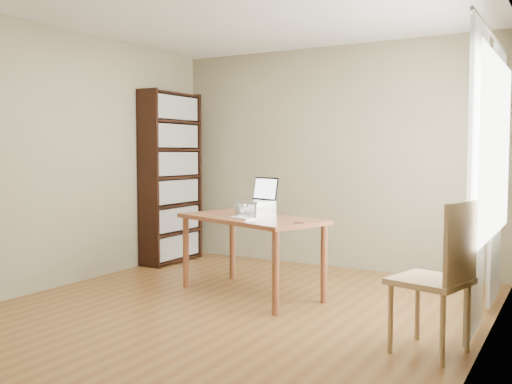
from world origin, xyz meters
name	(u,v)px	position (x,y,z in m)	size (l,w,h in m)	color
room	(234,159)	(0.03, 0.01, 1.30)	(4.04, 4.54, 2.64)	brown
bookshelf	(171,177)	(-1.83, 1.55, 1.05)	(0.30, 0.90, 2.10)	black
curtains	(488,176)	(1.92, 0.80, 1.17)	(0.03, 1.90, 2.25)	white
desk	(251,226)	(-0.14, 0.60, 0.66)	(1.59, 1.15, 0.75)	brown
laptop_stand	(255,207)	(-0.14, 0.68, 0.83)	(0.32, 0.25, 0.13)	silver
laptop	(258,196)	(-0.14, 0.74, 0.94)	(0.39, 0.37, 0.23)	silver
keyboard	(243,218)	(-0.11, 0.38, 0.76)	(0.30, 0.22, 0.02)	silver
coaster	(299,223)	(0.46, 0.37, 0.75)	(0.10, 0.10, 0.01)	brown
cat	(256,209)	(-0.15, 0.71, 0.81)	(0.23, 0.47, 0.14)	#433D34
chair	(443,271)	(1.78, -0.18, 0.57)	(0.56, 0.56, 1.04)	tan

